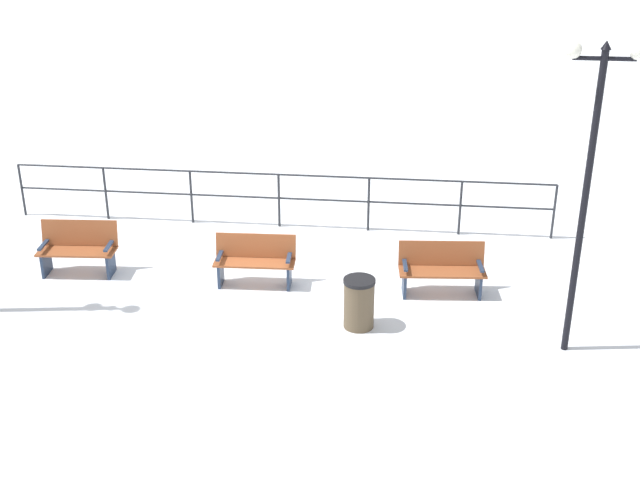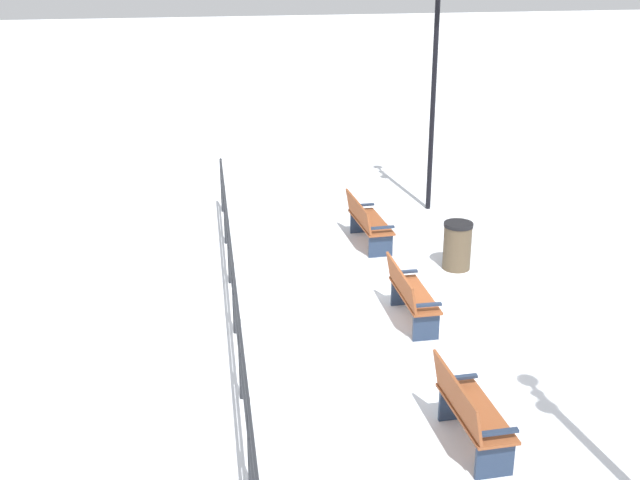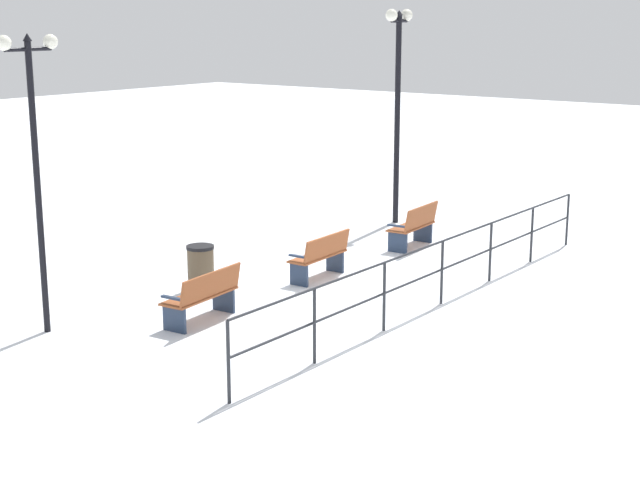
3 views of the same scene
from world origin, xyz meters
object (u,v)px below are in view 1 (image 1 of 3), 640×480
bench_nearest (78,248)px  lamppost_middle (591,152)px  bench_second (255,260)px  bench_third (442,269)px  trash_bin (359,303)px

bench_nearest → lamppost_middle: 8.98m
bench_second → bench_third: bench_second is taller
bench_third → lamppost_middle: 3.68m
bench_second → trash_bin: 2.33m
bench_nearest → bench_second: size_ratio=0.99×
bench_second → lamppost_middle: bearing=69.7°
lamppost_middle → trash_bin: 4.21m
bench_second → lamppost_middle: 6.01m
bench_nearest → bench_second: (0.09, 3.27, -0.01)m
bench_nearest → lamppost_middle: size_ratio=0.30×
lamppost_middle → trash_bin: (-0.33, -3.19, -2.73)m
bench_nearest → bench_second: bearing=84.3°
bench_third → bench_second: bearing=-94.4°
bench_nearest → trash_bin: (1.40, 5.20, -0.06)m
bench_second → trash_bin: bearing=53.3°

